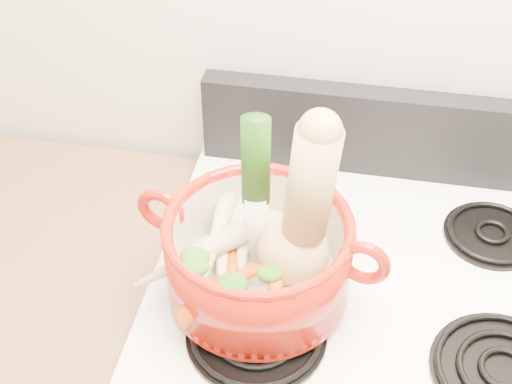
# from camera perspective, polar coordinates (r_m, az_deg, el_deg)

# --- Properties ---
(cooktop) EXTENTS (0.78, 0.67, 0.03)m
(cooktop) POSITION_cam_1_polar(r_m,az_deg,el_deg) (1.26, 9.98, -7.31)
(cooktop) COLOR white
(cooktop) RESTS_ON stove_body
(control_backsplash) EXTENTS (0.76, 0.05, 0.18)m
(control_backsplash) POSITION_cam_1_polar(r_m,az_deg,el_deg) (1.41, 11.10, 4.57)
(control_backsplash) COLOR black
(control_backsplash) RESTS_ON cooktop
(burner_front_left) EXTENTS (0.22, 0.22, 0.02)m
(burner_front_left) POSITION_cam_1_polar(r_m,az_deg,el_deg) (1.14, 0.03, -11.22)
(burner_front_left) COLOR black
(burner_front_left) RESTS_ON cooktop
(burner_front_right) EXTENTS (0.22, 0.22, 0.02)m
(burner_front_right) POSITION_cam_1_polar(r_m,az_deg,el_deg) (1.16, 19.27, -13.32)
(burner_front_right) COLOR black
(burner_front_right) RESTS_ON cooktop
(burner_back_left) EXTENTS (0.17, 0.17, 0.02)m
(burner_back_left) POSITION_cam_1_polar(r_m,az_deg,el_deg) (1.35, 2.36, -1.23)
(burner_back_left) COLOR black
(burner_back_left) RESTS_ON cooktop
(burner_back_right) EXTENTS (0.17, 0.17, 0.02)m
(burner_back_right) POSITION_cam_1_polar(r_m,az_deg,el_deg) (1.36, 18.37, -3.13)
(burner_back_right) COLOR black
(burner_back_right) RESTS_ON cooktop
(dutch_oven) EXTENTS (0.34, 0.34, 0.15)m
(dutch_oven) POSITION_cam_1_polar(r_m,az_deg,el_deg) (1.14, 0.19, -5.25)
(dutch_oven) COLOR #98160A
(dutch_oven) RESTS_ON burner_front_left
(pot_handle_left) EXTENTS (0.08, 0.03, 0.08)m
(pot_handle_left) POSITION_cam_1_polar(r_m,az_deg,el_deg) (1.16, -7.61, -1.40)
(pot_handle_left) COLOR #98160A
(pot_handle_left) RESTS_ON dutch_oven
(pot_handle_right) EXTENTS (0.08, 0.03, 0.08)m
(pot_handle_right) POSITION_cam_1_polar(r_m,az_deg,el_deg) (1.07, 8.63, -5.63)
(pot_handle_right) COLOR #98160A
(pot_handle_right) RESTS_ON dutch_oven
(squash) EXTENTS (0.16, 0.14, 0.30)m
(squash) POSITION_cam_1_polar(r_m,az_deg,el_deg) (1.07, 3.19, -1.19)
(squash) COLOR tan
(squash) RESTS_ON dutch_oven
(leek) EXTENTS (0.05, 0.05, 0.29)m
(leek) POSITION_cam_1_polar(r_m,az_deg,el_deg) (1.10, -0.03, 0.19)
(leek) COLOR white
(leek) RESTS_ON dutch_oven
(ginger) EXTENTS (0.09, 0.08, 0.04)m
(ginger) POSITION_cam_1_polar(r_m,az_deg,el_deg) (1.23, 0.86, -2.43)
(ginger) COLOR tan
(ginger) RESTS_ON dutch_oven
(parsnip_0) EXTENTS (0.09, 0.25, 0.07)m
(parsnip_0) POSITION_cam_1_polar(r_m,az_deg,el_deg) (1.18, -2.65, -4.35)
(parsnip_0) COLOR beige
(parsnip_0) RESTS_ON dutch_oven
(parsnip_1) EXTENTS (0.08, 0.19, 0.06)m
(parsnip_1) POSITION_cam_1_polar(r_m,az_deg,el_deg) (1.18, -3.30, -4.36)
(parsnip_1) COLOR beige
(parsnip_1) RESTS_ON dutch_oven
(parsnip_2) EXTENTS (0.07, 0.20, 0.06)m
(parsnip_2) POSITION_cam_1_polar(r_m,az_deg,el_deg) (1.19, -1.08, -3.44)
(parsnip_2) COLOR beige
(parsnip_2) RESTS_ON dutch_oven
(parsnip_3) EXTENTS (0.18, 0.16, 0.06)m
(parsnip_3) POSITION_cam_1_polar(r_m,az_deg,el_deg) (1.14, -5.38, -5.17)
(parsnip_3) COLOR beige
(parsnip_3) RESTS_ON dutch_oven
(parsnip_4) EXTENTS (0.04, 0.21, 0.06)m
(parsnip_4) POSITION_cam_1_polar(r_m,az_deg,el_deg) (1.17, -3.08, -3.22)
(parsnip_4) COLOR beige
(parsnip_4) RESTS_ON dutch_oven
(carrot_0) EXTENTS (0.07, 0.18, 0.05)m
(carrot_0) POSITION_cam_1_polar(r_m,az_deg,el_deg) (1.13, -1.92, -7.35)
(carrot_0) COLOR #BD5209
(carrot_0) RESTS_ON dutch_oven
(carrot_1) EXTENTS (0.12, 0.15, 0.05)m
(carrot_1) POSITION_cam_1_polar(r_m,az_deg,el_deg) (1.11, -3.12, -8.05)
(carrot_1) COLOR #DD620B
(carrot_1) RESTS_ON dutch_oven
(carrot_2) EXTENTS (0.04, 0.16, 0.04)m
(carrot_2) POSITION_cam_1_polar(r_m,az_deg,el_deg) (1.13, 1.94, -6.64)
(carrot_2) COLOR #DA600A
(carrot_2) RESTS_ON dutch_oven
(carrot_3) EXTENTS (0.14, 0.12, 0.05)m
(carrot_3) POSITION_cam_1_polar(r_m,az_deg,el_deg) (1.12, -1.06, -6.81)
(carrot_3) COLOR #BB3909
(carrot_3) RESTS_ON dutch_oven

